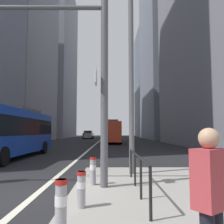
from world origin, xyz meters
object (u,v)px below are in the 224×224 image
Objects in this scene: bollard_back at (93,169)px; city_bus_blue_oncoming at (11,130)px; car_oncoming_mid at (89,135)px; city_bus_red_receding at (112,131)px; car_receding_far at (110,135)px; pedestrian_waiting at (211,199)px; traffic_signal_gantry at (23,51)px; car_oncoming_far at (87,134)px; car_receding_near at (113,135)px; bollard_right at (81,187)px; street_lamp_post at (131,43)px; bollard_left at (61,204)px.

city_bus_blue_oncoming is at bearing 126.44° from bollard_back.
city_bus_red_receding is at bearing -74.88° from car_oncoming_mid.
city_bus_blue_oncoming is 13.00× the size of bollard_back.
car_receding_far is at bearing 91.24° from city_bus_red_receding.
city_bus_blue_oncoming is 2.40× the size of car_receding_far.
bollard_back is 0.51× the size of pedestrian_waiting.
traffic_signal_gantry is 4.15m from bollard_back.
car_receding_far is 1.05× the size of car_oncoming_far.
car_receding_near is at bearing 57.73° from car_receding_far.
car_oncoming_mid is 1.01× the size of car_oncoming_far.
bollard_right is (2.04, -1.81, -3.59)m from traffic_signal_gantry.
car_receding_near is 0.51× the size of street_lamp_post.
street_lamp_post is at bearing -40.62° from city_bus_blue_oncoming.
car_receding_far reaches higher than bollard_back.
traffic_signal_gantry is (-2.59, -39.25, 3.18)m from car_receding_far.
city_bus_blue_oncoming is 32.58m from car_receding_near.
car_oncoming_far is 57.46m from pedestrian_waiting.
city_bus_red_receding is 20.44m from car_oncoming_mid.
car_oncoming_far is at bearing 89.16° from city_bus_blue_oncoming.
car_receding_far is (-0.23, 10.65, -0.85)m from city_bus_red_receding.
car_receding_far is 38.95m from bollard_back.
bollard_left is at bearing 145.69° from pedestrian_waiting.
traffic_signal_gantry reaches higher than pedestrian_waiting.
bollard_right is at bearing -91.60° from car_receding_near.
car_receding_far is at bearing 91.46° from pedestrian_waiting.
city_bus_red_receding reaches higher than car_oncoming_far.
car_oncoming_far is at bearing 97.57° from street_lamp_post.
car_oncoming_mid is (-5.33, 19.72, -0.85)m from city_bus_red_receding.
traffic_signal_gantry reaches higher than bollard_left.
car_receding_far is 43.65m from pedestrian_waiting.
bollard_left is at bearing -63.50° from city_bus_blue_oncoming.
bollard_back is (-1.09, -39.94, -0.37)m from car_receding_near.
bollard_left is at bearing -85.12° from car_oncoming_mid.
car_receding_near is 0.56× the size of traffic_signal_gantry.
pedestrian_waiting is at bearing -87.95° from street_lamp_post.
car_receding_near is 0.94× the size of car_oncoming_far.
street_lamp_post is (5.97, -46.18, 4.29)m from car_oncoming_mid.
car_oncoming_mid reaches higher than bollard_back.
car_oncoming_far is at bearing 113.54° from car_receding_far.
city_bus_red_receding is 2.48× the size of car_oncoming_mid.
city_bus_blue_oncoming is 14.94m from pedestrian_waiting.
car_oncoming_mid is 10.40m from car_receding_far.
bollard_left is at bearing -93.89° from bollard_back.
pedestrian_waiting is at bearing -83.28° from car_oncoming_mid.
car_oncoming_mid is at bearing 92.97° from traffic_signal_gantry.
street_lamp_post reaches higher than car_receding_near.
car_oncoming_far is at bearing 93.53° from traffic_signal_gantry.
city_bus_red_receding is 1.49× the size of traffic_signal_gantry.
traffic_signal_gantry reaches higher than bollard_right.
car_oncoming_far is (-0.74, 4.34, -0.00)m from car_oncoming_mid.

